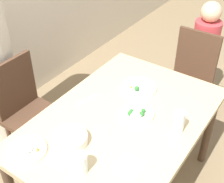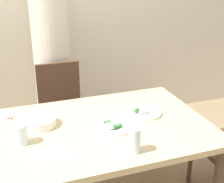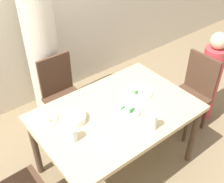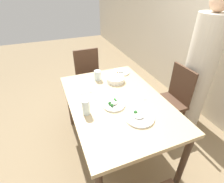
# 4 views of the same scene
# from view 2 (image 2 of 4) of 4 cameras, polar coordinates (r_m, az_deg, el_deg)

# --- Properties ---
(wall_back) EXTENTS (10.00, 0.06, 2.70)m
(wall_back) POSITION_cam_2_polar(r_m,az_deg,el_deg) (3.24, -10.83, 15.97)
(wall_back) COLOR beige
(wall_back) RESTS_ON ground_plane
(dining_table) EXTENTS (1.40, 0.94, 0.73)m
(dining_table) POSITION_cam_2_polar(r_m,az_deg,el_deg) (2.03, -2.35, -8.27)
(dining_table) COLOR tan
(dining_table) RESTS_ON ground_plane
(chair_adult_spot) EXTENTS (0.40, 0.40, 0.89)m
(chair_adult_spot) POSITION_cam_2_polar(r_m,az_deg,el_deg) (2.79, -9.05, -3.62)
(chair_adult_spot) COLOR #4C3323
(chair_adult_spot) RESTS_ON ground_plane
(person_adult) EXTENTS (0.35, 0.35, 1.68)m
(person_adult) POSITION_cam_2_polar(r_m,az_deg,el_deg) (3.00, -10.65, 4.19)
(person_adult) COLOR beige
(person_adult) RESTS_ON ground_plane
(bowl_curry) EXTENTS (0.21, 0.21, 0.06)m
(bowl_curry) POSITION_cam_2_polar(r_m,az_deg,el_deg) (2.04, -13.10, -5.29)
(bowl_curry) COLOR white
(bowl_curry) RESTS_ON dining_table
(plate_rice_adult) EXTENTS (0.22, 0.22, 0.05)m
(plate_rice_adult) POSITION_cam_2_polar(r_m,az_deg,el_deg) (1.95, 0.29, -6.45)
(plate_rice_adult) COLOR white
(plate_rice_adult) RESTS_ON dining_table
(plate_rice_child) EXTENTS (0.23, 0.23, 0.05)m
(plate_rice_child) POSITION_cam_2_polar(r_m,az_deg,el_deg) (2.18, -18.62, -4.54)
(plate_rice_child) COLOR white
(plate_rice_child) RESTS_ON dining_table
(plate_noodles) EXTENTS (0.26, 0.26, 0.06)m
(plate_noodles) POSITION_cam_2_polar(r_m,az_deg,el_deg) (2.15, 5.56, -3.70)
(plate_noodles) COLOR white
(plate_noodles) RESTS_ON dining_table
(glass_water_tall) EXTENTS (0.07, 0.07, 0.15)m
(glass_water_tall) POSITION_cam_2_polar(r_m,az_deg,el_deg) (1.71, 4.11, -8.85)
(glass_water_tall) COLOR silver
(glass_water_tall) RESTS_ON dining_table
(glass_water_short) EXTENTS (0.08, 0.08, 0.12)m
(glass_water_short) POSITION_cam_2_polar(r_m,az_deg,el_deg) (1.86, -16.33, -7.50)
(glass_water_short) COLOR silver
(glass_water_short) RESTS_ON dining_table
(napkin_folded) EXTENTS (0.14, 0.14, 0.01)m
(napkin_folded) POSITION_cam_2_polar(r_m,az_deg,el_deg) (1.72, -9.76, -11.52)
(napkin_folded) COLOR white
(napkin_folded) RESTS_ON dining_table
(fork_steel) EXTENTS (0.18, 0.06, 0.01)m
(fork_steel) POSITION_cam_2_polar(r_m,az_deg,el_deg) (2.25, -4.32, -2.78)
(fork_steel) COLOR silver
(fork_steel) RESTS_ON dining_table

